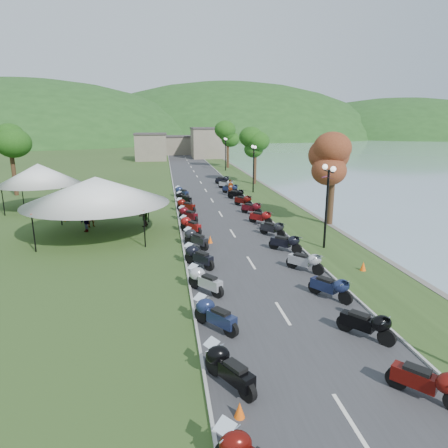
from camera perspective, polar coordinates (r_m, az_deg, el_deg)
name	(u,v)px	position (r m, az deg, el deg)	size (l,w,h in m)	color
road	(206,190)	(45.05, -2.63, 4.82)	(7.00, 120.00, 0.02)	#363639
hills_backdrop	(172,137)	(204.37, -7.39, 12.22)	(360.00, 120.00, 76.00)	#285621
far_building	(175,145)	(89.36, -7.00, 11.12)	(18.00, 16.00, 5.00)	slate
moto_row_left	(198,248)	(22.81, -3.75, -3.40)	(2.60, 39.16, 1.10)	#331411
moto_row_right	(265,223)	(28.52, 5.90, 0.20)	(2.60, 45.23, 1.10)	#331411
vendor_tent_main	(97,206)	(28.12, -17.63, 2.42)	(6.41, 6.41, 4.00)	silver
vendor_tent_side	(40,187)	(38.59, -24.77, 4.88)	(4.64, 4.64, 4.00)	silver
tree_lakeside	(333,174)	(30.45, 15.27, 6.88)	(2.72, 2.72, 7.57)	#235916
pedestrian_a	(92,227)	(30.98, -18.35, -0.37)	(0.69, 0.50, 1.89)	slate
pedestrian_b	(87,207)	(38.45, -19.03, 2.36)	(0.76, 0.42, 1.57)	slate
pedestrian_c	(86,232)	(29.72, -19.12, -1.05)	(1.06, 0.44, 1.63)	slate
traffic_cone_near	(240,410)	(11.48, 2.24, -25.04)	(0.30, 0.30, 0.47)	#F2590C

